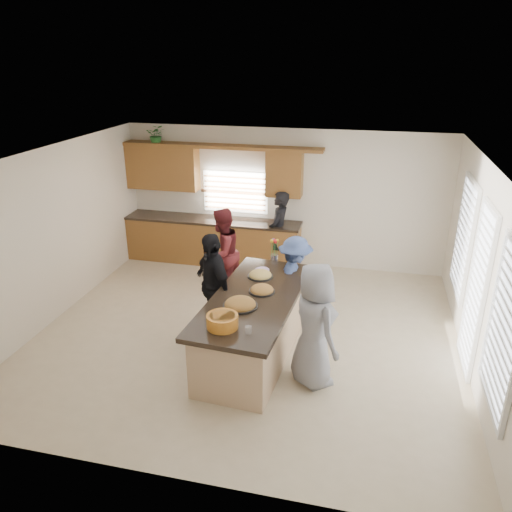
% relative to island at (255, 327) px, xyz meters
% --- Properties ---
extents(floor, '(6.50, 6.50, 0.00)m').
position_rel_island_xyz_m(floor, '(-0.25, 0.54, -0.45)').
color(floor, beige).
rests_on(floor, ground).
extents(room_shell, '(6.52, 6.02, 2.81)m').
position_rel_island_xyz_m(room_shell, '(-0.25, 0.54, 1.45)').
color(room_shell, silver).
rests_on(room_shell, ground).
extents(back_cabinetry, '(4.08, 0.66, 2.46)m').
position_rel_island_xyz_m(back_cabinetry, '(-1.71, 3.27, 0.46)').
color(back_cabinetry, brown).
rests_on(back_cabinetry, ground).
extents(right_wall_glazing, '(0.06, 4.00, 2.25)m').
position_rel_island_xyz_m(right_wall_glazing, '(2.97, 0.40, 0.89)').
color(right_wall_glazing, white).
rests_on(right_wall_glazing, ground).
extents(island, '(1.35, 2.78, 0.95)m').
position_rel_island_xyz_m(island, '(0.00, 0.00, 0.00)').
color(island, tan).
rests_on(island, ground).
extents(platter_front, '(0.48, 0.48, 0.19)m').
position_rel_island_xyz_m(platter_front, '(-0.12, -0.34, 0.53)').
color(platter_front, black).
rests_on(platter_front, island).
extents(platter_mid, '(0.38, 0.38, 0.15)m').
position_rel_island_xyz_m(platter_mid, '(0.07, 0.17, 0.52)').
color(platter_mid, black).
rests_on(platter_mid, island).
extents(platter_back, '(0.39, 0.39, 0.16)m').
position_rel_island_xyz_m(platter_back, '(-0.07, 0.67, 0.52)').
color(platter_back, black).
rests_on(platter_back, island).
extents(salad_bowl, '(0.40, 0.40, 0.17)m').
position_rel_island_xyz_m(salad_bowl, '(-0.20, -0.91, 0.59)').
color(salad_bowl, orange).
rests_on(salad_bowl, island).
extents(clear_cup, '(0.08, 0.08, 0.09)m').
position_rel_island_xyz_m(clear_cup, '(0.15, -0.97, 0.54)').
color(clear_cup, white).
rests_on(clear_cup, island).
extents(plate_stack, '(0.22, 0.22, 0.05)m').
position_rel_island_xyz_m(plate_stack, '(-0.08, 0.84, 0.52)').
color(plate_stack, '#AE85C2').
rests_on(plate_stack, island).
extents(flower_vase, '(0.14, 0.14, 0.42)m').
position_rel_island_xyz_m(flower_vase, '(0.03, 1.25, 0.71)').
color(flower_vase, silver).
rests_on(flower_vase, island).
extents(potted_plant, '(0.42, 0.38, 0.40)m').
position_rel_island_xyz_m(potted_plant, '(-2.83, 3.36, 2.15)').
color(potted_plant, '#327D32').
rests_on(potted_plant, back_cabinetry).
extents(woman_left_back, '(0.47, 0.65, 1.64)m').
position_rel_island_xyz_m(woman_left_back, '(-0.25, 3.14, 0.37)').
color(woman_left_back, black).
rests_on(woman_left_back, ground).
extents(woman_left_mid, '(0.86, 0.96, 1.64)m').
position_rel_island_xyz_m(woman_left_mid, '(-1.02, 1.77, 0.37)').
color(woman_left_mid, maroon).
rests_on(woman_left_mid, ground).
extents(woman_left_front, '(0.99, 1.00, 1.70)m').
position_rel_island_xyz_m(woman_left_front, '(-0.76, 0.40, 0.40)').
color(woman_left_front, black).
rests_on(woman_left_front, ground).
extents(woman_right_back, '(0.57, 0.97, 1.49)m').
position_rel_island_xyz_m(woman_right_back, '(0.41, 1.08, 0.29)').
color(woman_right_back, '#3F548B').
rests_on(woman_right_back, ground).
extents(woman_right_front, '(0.94, 1.00, 1.72)m').
position_rel_island_xyz_m(woman_right_front, '(0.91, -0.46, 0.41)').
color(woman_right_front, gray).
rests_on(woman_right_front, ground).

